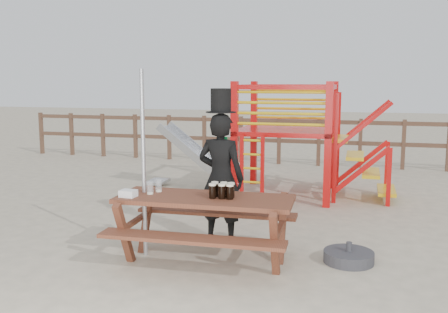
# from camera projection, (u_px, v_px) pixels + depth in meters

# --- Properties ---
(ground) EXTENTS (60.00, 60.00, 0.00)m
(ground) POSITION_uv_depth(u_px,v_px,m) (225.00, 257.00, 5.99)
(ground) COLOR #C2B297
(ground) RESTS_ON ground
(back_fence) EXTENTS (15.09, 0.09, 1.20)m
(back_fence) POSITION_uv_depth(u_px,v_px,m) (299.00, 136.00, 12.55)
(back_fence) COLOR brown
(back_fence) RESTS_ON ground
(playground_fort) EXTENTS (4.71, 1.84, 2.10)m
(playground_fort) POSITION_uv_depth(u_px,v_px,m) (283.00, 137.00, 9.21)
(playground_fort) COLOR red
(playground_fort) RESTS_ON ground
(picnic_table) EXTENTS (2.07, 1.47, 0.78)m
(picnic_table) POSITION_uv_depth(u_px,v_px,m) (205.00, 221.00, 5.77)
(picnic_table) COLOR brown
(picnic_table) RESTS_ON ground
(man_with_hat) EXTENTS (0.66, 0.47, 2.01)m
(man_with_hat) POSITION_uv_depth(u_px,v_px,m) (221.00, 174.00, 6.47)
(man_with_hat) COLOR black
(man_with_hat) RESTS_ON ground
(metal_pole) EXTENTS (0.05, 0.05, 2.24)m
(metal_pole) POSITION_uv_depth(u_px,v_px,m) (144.00, 164.00, 5.92)
(metal_pole) COLOR #B2B2B7
(metal_pole) RESTS_ON ground
(parasol_base) EXTENTS (0.58, 0.58, 0.25)m
(parasol_base) POSITION_uv_depth(u_px,v_px,m) (349.00, 257.00, 5.82)
(parasol_base) COLOR #333337
(parasol_base) RESTS_ON ground
(paper_bag) EXTENTS (0.19, 0.15, 0.08)m
(paper_bag) POSITION_uv_depth(u_px,v_px,m) (128.00, 193.00, 5.72)
(paper_bag) COLOR white
(paper_bag) RESTS_ON picnic_table
(stout_pints) EXTENTS (0.28, 0.19, 0.17)m
(stout_pints) POSITION_uv_depth(u_px,v_px,m) (222.00, 190.00, 5.67)
(stout_pints) COLOR black
(stout_pints) RESTS_ON picnic_table
(empty_glasses) EXTENTS (0.13, 0.23, 0.15)m
(empty_glasses) POSITION_uv_depth(u_px,v_px,m) (154.00, 187.00, 5.92)
(empty_glasses) COLOR silver
(empty_glasses) RESTS_ON picnic_table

